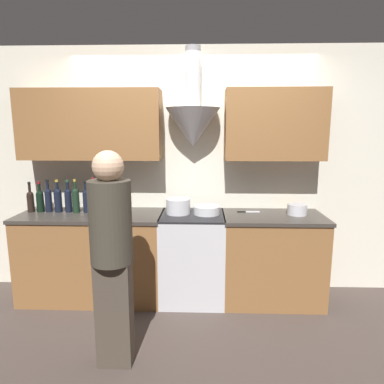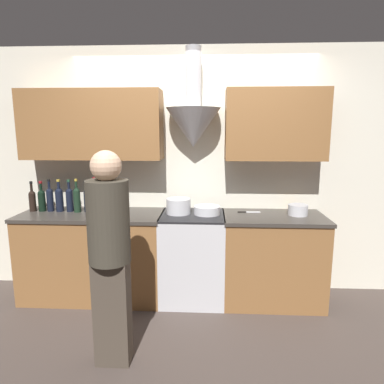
{
  "view_description": "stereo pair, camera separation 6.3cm",
  "coord_description": "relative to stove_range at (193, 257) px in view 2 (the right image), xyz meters",
  "views": [
    {
      "loc": [
        0.11,
        -3.03,
        1.76
      ],
      "look_at": [
        0.0,
        0.22,
        1.16
      ],
      "focal_mm": 32.0,
      "sensor_mm": 36.0,
      "label": 1
    },
    {
      "loc": [
        0.17,
        -3.03,
        1.76
      ],
      "look_at": [
        0.0,
        0.22,
        1.16
      ],
      "focal_mm": 32.0,
      "sensor_mm": 36.0,
      "label": 2
    }
  ],
  "objects": [
    {
      "name": "wine_bottle_7",
      "position": [
        -1.02,
        0.05,
        0.6
      ],
      "size": [
        0.08,
        0.08,
        0.36
      ],
      "color": "black",
      "rests_on": "counter_left"
    },
    {
      "name": "wine_bottle_6",
      "position": [
        -1.1,
        0.06,
        0.58
      ],
      "size": [
        0.07,
        0.07,
        0.33
      ],
      "color": "black",
      "rests_on": "counter_left"
    },
    {
      "name": "wine_bottle_0",
      "position": [
        -1.68,
        0.06,
        0.57
      ],
      "size": [
        0.07,
        0.07,
        0.32
      ],
      "color": "black",
      "rests_on": "counter_left"
    },
    {
      "name": "wine_bottle_2",
      "position": [
        -1.5,
        0.07,
        0.59
      ],
      "size": [
        0.07,
        0.07,
        0.34
      ],
      "color": "black",
      "rests_on": "counter_left"
    },
    {
      "name": "stock_pot",
      "position": [
        -0.15,
        0.04,
        0.53
      ],
      "size": [
        0.25,
        0.25,
        0.15
      ],
      "color": "silver",
      "rests_on": "stove_range"
    },
    {
      "name": "wine_bottle_1",
      "position": [
        -1.59,
        0.07,
        0.58
      ],
      "size": [
        0.08,
        0.08,
        0.32
      ],
      "color": "black",
      "rests_on": "counter_left"
    },
    {
      "name": "stove_range",
      "position": [
        0.0,
        0.0,
        0.0
      ],
      "size": [
        0.65,
        0.6,
        0.91
      ],
      "color": "silver",
      "rests_on": "ground_plane"
    },
    {
      "name": "orange_fruit",
      "position": [
        1.04,
        0.2,
        0.49
      ],
      "size": [
        0.09,
        0.09,
        0.09
      ],
      "color": "orange",
      "rests_on": "counter_right"
    },
    {
      "name": "mixing_bowl",
      "position": [
        0.15,
        0.02,
        0.49
      ],
      "size": [
        0.27,
        0.27,
        0.08
      ],
      "color": "silver",
      "rests_on": "stove_range"
    },
    {
      "name": "saucepan",
      "position": [
        1.06,
        0.03,
        0.5
      ],
      "size": [
        0.2,
        0.2,
        0.11
      ],
      "color": "silver",
      "rests_on": "counter_right"
    },
    {
      "name": "wall_back",
      "position": [
        -0.08,
        0.27,
        1.01
      ],
      "size": [
        8.4,
        0.55,
        2.6
      ],
      "color": "silver",
      "rests_on": "ground_plane"
    },
    {
      "name": "person_foreground_left",
      "position": [
        -0.55,
        -1.04,
        0.45
      ],
      "size": [
        0.3,
        0.3,
        1.62
      ],
      "color": "#473D33",
      "rests_on": "ground_plane"
    },
    {
      "name": "ground_plane",
      "position": [
        0.0,
        -0.32,
        -0.46
      ],
      "size": [
        12.0,
        12.0,
        0.0
      ],
      "primitive_type": "plane",
      "color": "#423833"
    },
    {
      "name": "counter_right",
      "position": [
        0.82,
        -0.0,
        -0.0
      ],
      "size": [
        1.01,
        0.62,
        0.91
      ],
      "color": "brown",
      "rests_on": "ground_plane"
    },
    {
      "name": "chefs_knife",
      "position": [
        0.58,
        0.12,
        0.45
      ],
      "size": [
        0.23,
        0.04,
        0.01
      ],
      "rotation": [
        0.0,
        0.0,
        0.05
      ],
      "color": "silver",
      "rests_on": "counter_right"
    },
    {
      "name": "wine_bottle_4",
      "position": [
        -1.29,
        0.07,
        0.59
      ],
      "size": [
        0.07,
        0.07,
        0.34
      ],
      "color": "black",
      "rests_on": "counter_left"
    },
    {
      "name": "counter_left",
      "position": [
        -1.04,
        -0.0,
        -0.0
      ],
      "size": [
        1.46,
        0.62,
        0.91
      ],
      "color": "brown",
      "rests_on": "ground_plane"
    },
    {
      "name": "wine_bottle_5",
      "position": [
        -1.2,
        0.04,
        0.59
      ],
      "size": [
        0.07,
        0.07,
        0.35
      ],
      "color": "black",
      "rests_on": "counter_left"
    },
    {
      "name": "wine_bottle_3",
      "position": [
        -1.4,
        0.06,
        0.59
      ],
      "size": [
        0.08,
        0.08,
        0.34
      ],
      "color": "black",
      "rests_on": "counter_left"
    }
  ]
}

